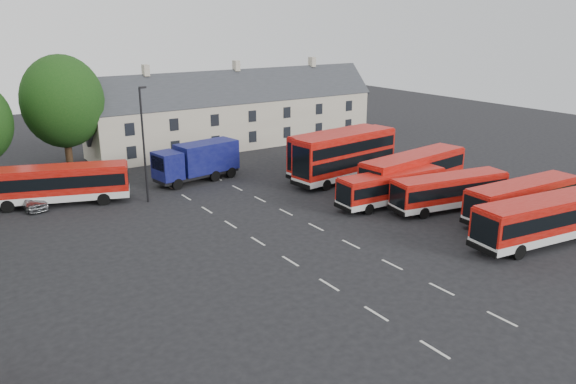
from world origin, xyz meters
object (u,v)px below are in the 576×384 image
at_px(bus_row_a, 546,217).
at_px(bus_dd_south, 345,154).
at_px(box_truck, 198,160).
at_px(lamppost, 144,142).
at_px(silver_car, 31,199).

xyz_separation_m(bus_row_a, bus_dd_south, (-1.35, 19.67, 0.69)).
bearing_deg(bus_row_a, box_truck, 122.42).
bearing_deg(bus_dd_south, lamppost, 160.28).
xyz_separation_m(silver_car, lamppost, (8.43, -3.76, 4.40)).
bearing_deg(bus_row_a, silver_car, 142.14).
relative_size(bus_dd_south, box_truck, 1.35).
xyz_separation_m(bus_dd_south, box_truck, (-11.57, 7.66, -0.60)).
distance_m(bus_row_a, silver_car, 39.06).
xyz_separation_m(box_truck, silver_car, (-14.70, 0.26, -1.29)).
distance_m(silver_car, lamppost, 10.22).
bearing_deg(silver_car, box_truck, -7.07).
relative_size(box_truck, lamppost, 0.88).
height_order(bus_dd_south, lamppost, lamppost).
relative_size(bus_row_a, silver_car, 2.72).
bearing_deg(box_truck, lamppost, -159.23).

